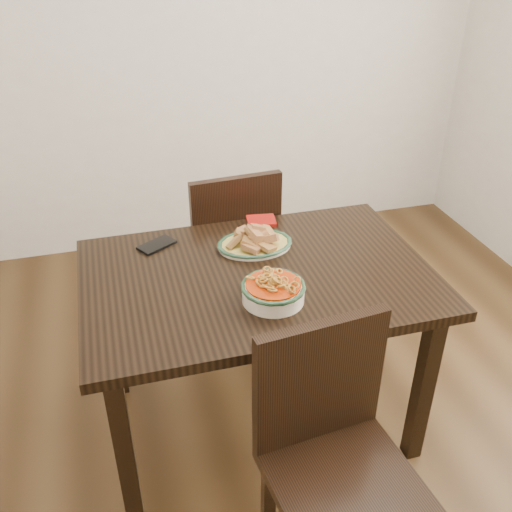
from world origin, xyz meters
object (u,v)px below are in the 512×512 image
object	(u,v)px
dining_table	(257,294)
chair_far	(230,244)
chair_near	(333,447)
noodle_bowl	(273,289)
fish_plate	(255,237)
smartphone	(157,245)

from	to	relation	value
dining_table	chair_far	distance (m)	0.68
dining_table	chair_near	xyz separation A→B (m)	(0.06, -0.61, -0.16)
dining_table	chair_near	world-z (taller)	chair_near
chair_far	noodle_bowl	distance (m)	0.89
dining_table	chair_near	size ratio (longest dim) A/B	1.42
fish_plate	noodle_bowl	world-z (taller)	fish_plate
dining_table	smartphone	xyz separation A→B (m)	(-0.33, 0.29, 0.10)
noodle_bowl	chair_near	bearing A→B (deg)	-82.46
dining_table	chair_far	xyz separation A→B (m)	(0.05, 0.66, -0.16)
chair_far	noodle_bowl	bearing A→B (deg)	82.57
smartphone	noodle_bowl	bearing A→B (deg)	-85.79
dining_table	smartphone	size ratio (longest dim) A/B	8.79
noodle_bowl	fish_plate	bearing A→B (deg)	84.31
fish_plate	chair_near	bearing A→B (deg)	-88.44
chair_near	fish_plate	xyz separation A→B (m)	(-0.02, 0.80, 0.30)
smartphone	dining_table	bearing A→B (deg)	-72.89
noodle_bowl	chair_far	bearing A→B (deg)	86.98
chair_far	smartphone	world-z (taller)	chair_far
chair_near	chair_far	bearing A→B (deg)	84.43
chair_near	noodle_bowl	distance (m)	0.53
chair_near	noodle_bowl	xyz separation A→B (m)	(-0.06, 0.44, 0.29)
chair_far	smartphone	distance (m)	0.58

